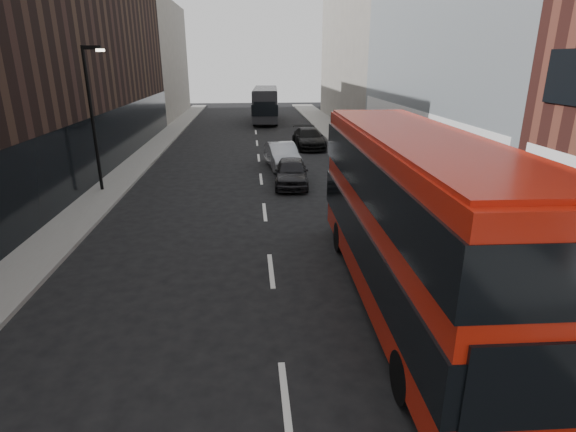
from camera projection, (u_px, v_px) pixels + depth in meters
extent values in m
cube|color=slate|center=(367.00, 158.00, 31.18)|extent=(3.00, 80.00, 0.15)
cube|color=slate|center=(139.00, 162.00, 29.94)|extent=(2.00, 80.00, 0.15)
cube|color=silver|center=(412.00, 141.00, 26.94)|extent=(0.35, 21.00, 3.80)
cube|color=slate|center=(364.00, 35.00, 46.46)|extent=(5.00, 24.00, 18.00)
cube|color=black|center=(95.00, 53.00, 32.11)|extent=(5.00, 24.00, 14.00)
cube|color=slate|center=(155.00, 60.00, 52.98)|extent=(5.00, 20.00, 13.00)
cylinder|color=black|center=(93.00, 121.00, 22.16)|extent=(0.16, 0.16, 7.00)
cube|color=black|center=(91.00, 47.00, 21.08)|extent=(0.90, 0.15, 0.18)
cube|color=#FFF2CC|center=(100.00, 50.00, 21.15)|extent=(0.35, 0.22, 0.12)
cube|color=#B91A0B|center=(412.00, 217.00, 11.81)|extent=(2.94, 11.77, 4.26)
cube|color=black|center=(410.00, 242.00, 12.04)|extent=(3.06, 11.82, 1.17)
cube|color=black|center=(416.00, 176.00, 11.45)|extent=(3.06, 11.82, 1.17)
cube|color=black|center=(540.00, 387.00, 6.44)|extent=(2.26, 0.13, 1.49)
cube|color=black|center=(362.00, 181.00, 17.54)|extent=(2.26, 0.13, 1.49)
cube|color=#B91A0B|center=(420.00, 135.00, 11.11)|extent=(2.82, 11.30, 0.12)
cylinder|color=black|center=(340.00, 237.00, 15.94)|extent=(0.34, 1.07, 1.06)
cylinder|color=black|center=(406.00, 236.00, 16.08)|extent=(0.34, 1.07, 1.06)
cylinder|color=black|center=(405.00, 377.00, 8.87)|extent=(0.34, 1.07, 1.06)
cylinder|color=black|center=(520.00, 373.00, 9.01)|extent=(0.34, 1.07, 1.06)
cube|color=black|center=(266.00, 103.00, 49.74)|extent=(3.11, 11.29, 3.15)
cube|color=black|center=(266.00, 105.00, 49.81)|extent=(3.24, 11.35, 1.12)
cube|color=black|center=(265.00, 109.00, 44.45)|extent=(2.16, 0.19, 1.42)
cube|color=black|center=(266.00, 100.00, 55.07)|extent=(2.16, 0.19, 1.42)
cube|color=black|center=(265.00, 88.00, 49.22)|extent=(2.99, 10.84, 0.12)
cylinder|color=black|center=(257.00, 113.00, 53.57)|extent=(0.36, 1.03, 1.02)
cylinder|color=black|center=(276.00, 113.00, 53.64)|extent=(0.36, 1.03, 1.02)
cylinder|color=black|center=(255.00, 121.00, 46.81)|extent=(0.36, 1.03, 1.02)
cylinder|color=black|center=(276.00, 121.00, 46.88)|extent=(0.36, 1.03, 1.02)
imported|color=black|center=(291.00, 172.00, 24.36)|extent=(2.10, 4.50, 1.49)
imported|color=#96979E|center=(282.00, 156.00, 28.33)|extent=(2.21, 4.93, 1.57)
imported|color=black|center=(309.00, 138.00, 34.99)|extent=(2.34, 5.21, 1.48)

